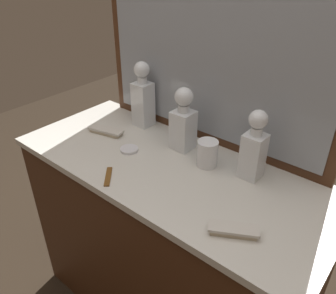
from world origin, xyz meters
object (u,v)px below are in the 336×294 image
(silver_brush_rear, at_px, (233,230))
(porcelain_dish, at_px, (129,149))
(crystal_decanter_far_right, at_px, (143,101))
(tortoiseshell_comb, at_px, (108,177))
(crystal_decanter_center, at_px, (253,151))
(silver_brush_front, at_px, (106,131))
(crystal_decanter_right, at_px, (183,125))
(crystal_tumbler_far_left, at_px, (207,154))

(silver_brush_rear, xyz_separation_m, porcelain_dish, (-0.58, 0.13, -0.01))
(crystal_decanter_far_right, distance_m, tortoiseshell_comb, 0.46)
(crystal_decanter_center, distance_m, silver_brush_rear, 0.33)
(silver_brush_rear, relative_size, silver_brush_front, 0.90)
(silver_brush_rear, distance_m, tortoiseshell_comb, 0.51)
(crystal_decanter_right, distance_m, silver_brush_front, 0.38)
(silver_brush_front, bearing_deg, tortoiseshell_comb, -39.91)
(crystal_decanter_far_right, bearing_deg, silver_brush_front, -112.25)
(crystal_decanter_far_right, height_order, silver_brush_front, crystal_decanter_far_right)
(crystal_decanter_far_right, bearing_deg, crystal_decanter_right, -10.44)
(silver_brush_rear, distance_m, porcelain_dish, 0.59)
(silver_brush_rear, distance_m, silver_brush_front, 0.79)
(crystal_decanter_far_right, bearing_deg, tortoiseshell_comb, -64.16)
(silver_brush_rear, xyz_separation_m, silver_brush_front, (-0.77, 0.17, 0.00))
(crystal_tumbler_far_left, distance_m, porcelain_dish, 0.34)
(crystal_decanter_far_right, xyz_separation_m, crystal_tumbler_far_left, (0.43, -0.09, -0.08))
(tortoiseshell_comb, bearing_deg, silver_brush_rear, 5.71)
(crystal_decanter_far_right, relative_size, crystal_decanter_center, 1.14)
(crystal_tumbler_far_left, height_order, porcelain_dish, crystal_tumbler_far_left)
(silver_brush_rear, xyz_separation_m, tortoiseshell_comb, (-0.50, -0.05, -0.01))
(crystal_decanter_far_right, height_order, crystal_decanter_center, crystal_decanter_far_right)
(crystal_decanter_right, xyz_separation_m, silver_brush_rear, (0.42, -0.30, -0.10))
(crystal_decanter_center, distance_m, tortoiseshell_comb, 0.54)
(crystal_decanter_right, distance_m, tortoiseshell_comb, 0.37)
(crystal_decanter_right, xyz_separation_m, crystal_tumbler_far_left, (0.15, -0.04, -0.06))
(tortoiseshell_comb, bearing_deg, crystal_tumbler_far_left, 52.38)
(crystal_decanter_far_right, relative_size, tortoiseshell_comb, 3.12)
(crystal_tumbler_far_left, distance_m, silver_brush_rear, 0.37)
(crystal_decanter_center, bearing_deg, tortoiseshell_comb, -139.20)
(crystal_tumbler_far_left, height_order, silver_brush_front, crystal_tumbler_far_left)
(silver_brush_front, bearing_deg, porcelain_dish, -11.47)
(crystal_decanter_far_right, height_order, crystal_tumbler_far_left, crystal_decanter_far_right)
(crystal_decanter_center, height_order, silver_brush_rear, crystal_decanter_center)
(tortoiseshell_comb, bearing_deg, porcelain_dish, 112.22)
(crystal_decanter_center, height_order, porcelain_dish, crystal_decanter_center)
(crystal_decanter_far_right, height_order, tortoiseshell_comb, crystal_decanter_far_right)
(crystal_decanter_far_right, xyz_separation_m, silver_brush_rear, (0.70, -0.35, -0.11))
(crystal_decanter_center, xyz_separation_m, silver_brush_rear, (0.10, -0.30, -0.10))
(crystal_decanter_right, height_order, tortoiseshell_comb, crystal_decanter_right)
(porcelain_dish, distance_m, tortoiseshell_comb, 0.20)
(silver_brush_rear, bearing_deg, crystal_decanter_center, 109.11)
(crystal_tumbler_far_left, bearing_deg, silver_brush_front, -170.66)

